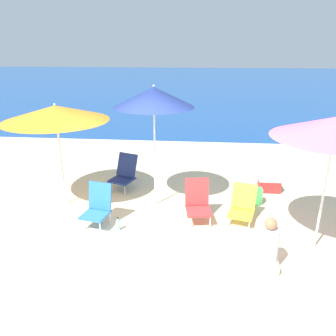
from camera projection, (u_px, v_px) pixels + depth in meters
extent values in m
plane|color=beige|center=(148.00, 250.00, 5.33)|extent=(60.00, 60.00, 0.00)
cube|color=#19478C|center=(191.00, 82.00, 30.00)|extent=(60.00, 40.00, 0.01)
cylinder|color=white|center=(323.00, 196.00, 5.08)|extent=(0.04, 0.04, 1.87)
cone|color=pink|center=(336.00, 127.00, 4.70)|extent=(1.83, 1.83, 0.31)
cylinder|color=white|center=(62.00, 164.00, 6.61)|extent=(0.04, 0.04, 1.77)
cone|color=orange|center=(56.00, 113.00, 6.24)|extent=(2.04, 2.04, 0.29)
sphere|color=white|center=(54.00, 104.00, 6.19)|extent=(0.04, 0.04, 0.04)
cylinder|color=white|center=(155.00, 158.00, 6.50)|extent=(0.04, 0.04, 2.04)
cone|color=navy|center=(154.00, 97.00, 6.08)|extent=(1.53, 1.53, 0.37)
sphere|color=white|center=(154.00, 86.00, 6.01)|extent=(0.04, 0.04, 0.04)
cylinder|color=silver|center=(109.00, 187.00, 7.44)|extent=(0.02, 0.02, 0.22)
cylinder|color=silver|center=(125.00, 190.00, 7.27)|extent=(0.02, 0.02, 0.22)
cylinder|color=silver|center=(120.00, 180.00, 7.78)|extent=(0.02, 0.02, 0.22)
cylinder|color=silver|center=(134.00, 183.00, 7.61)|extent=(0.02, 0.02, 0.22)
cube|color=navy|center=(122.00, 180.00, 7.48)|extent=(0.63, 0.62, 0.04)
cube|color=navy|center=(127.00, 165.00, 7.58)|extent=(0.53, 0.38, 0.52)
cylinder|color=silver|center=(189.00, 223.00, 5.92)|extent=(0.02, 0.02, 0.23)
cylinder|color=silver|center=(210.00, 222.00, 5.94)|extent=(0.02, 0.02, 0.23)
cylinder|color=silver|center=(187.00, 212.00, 6.29)|extent=(0.02, 0.02, 0.23)
cylinder|color=silver|center=(206.00, 212.00, 6.31)|extent=(0.02, 0.02, 0.23)
cube|color=red|center=(198.00, 211.00, 6.07)|extent=(0.52, 0.53, 0.04)
cube|color=red|center=(197.00, 192.00, 6.19)|extent=(0.46, 0.22, 0.52)
cylinder|color=silver|center=(228.00, 222.00, 6.01)|extent=(0.02, 0.02, 0.18)
cylinder|color=silver|center=(249.00, 225.00, 5.88)|extent=(0.02, 0.02, 0.18)
cylinder|color=silver|center=(232.00, 212.00, 6.36)|extent=(0.02, 0.02, 0.18)
cylinder|color=silver|center=(252.00, 215.00, 6.23)|extent=(0.02, 0.02, 0.18)
cube|color=yellow|center=(241.00, 213.00, 6.08)|extent=(0.55, 0.57, 0.04)
cube|color=yellow|center=(244.00, 196.00, 6.20)|extent=(0.48, 0.32, 0.46)
cylinder|color=silver|center=(81.00, 225.00, 5.84)|extent=(0.02, 0.02, 0.24)
cylinder|color=silver|center=(100.00, 228.00, 5.74)|extent=(0.02, 0.02, 0.24)
cylinder|color=silver|center=(92.00, 215.00, 6.18)|extent=(0.02, 0.02, 0.24)
cylinder|color=silver|center=(110.00, 218.00, 6.08)|extent=(0.02, 0.02, 0.24)
cube|color=blue|center=(95.00, 215.00, 5.91)|extent=(0.53, 0.53, 0.04)
cube|color=blue|center=(100.00, 196.00, 6.02)|extent=(0.46, 0.22, 0.51)
cube|color=silver|center=(266.00, 263.00, 4.87)|extent=(0.32, 0.38, 0.16)
cylinder|color=silver|center=(268.00, 244.00, 4.76)|extent=(0.29, 0.29, 0.51)
sphere|color=#9E704C|center=(271.00, 224.00, 4.64)|extent=(0.18, 0.18, 0.18)
cube|color=#47B756|center=(255.00, 196.00, 6.85)|extent=(0.28, 0.19, 0.34)
cube|color=#47B756|center=(255.00, 201.00, 6.77)|extent=(0.20, 0.03, 0.15)
cylinder|color=#8CCCEA|center=(118.00, 226.00, 5.87)|extent=(0.08, 0.08, 0.18)
cylinder|color=#8CCCEA|center=(118.00, 220.00, 5.83)|extent=(0.04, 0.04, 0.06)
cylinder|color=black|center=(118.00, 218.00, 5.81)|extent=(0.04, 0.04, 0.02)
cube|color=#B72828|center=(269.00, 186.00, 7.43)|extent=(0.48, 0.28, 0.27)
cube|color=white|center=(270.00, 179.00, 7.37)|extent=(0.49, 0.29, 0.07)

